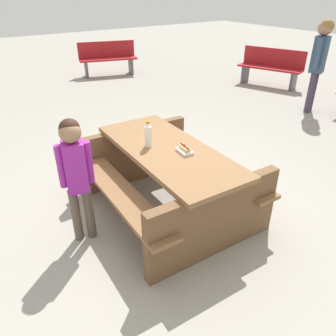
{
  "coord_description": "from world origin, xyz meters",
  "views": [
    {
      "loc": [
        2.43,
        -1.71,
        2.2
      ],
      "look_at": [
        0.0,
        0.0,
        0.52
      ],
      "focal_mm": 35.26,
      "sensor_mm": 36.0,
      "label": 1
    }
  ],
  "objects": [
    {
      "name": "hotdog_tray",
      "position": [
        0.17,
        0.08,
        0.78
      ],
      "size": [
        0.19,
        0.13,
        0.08
      ],
      "color": "white",
      "rests_on": "picnic_table"
    },
    {
      "name": "soda_bottle",
      "position": [
        -0.16,
        -0.13,
        0.88
      ],
      "size": [
        0.07,
        0.07,
        0.27
      ],
      "color": "silver",
      "rests_on": "picnic_table"
    },
    {
      "name": "child_in_coat",
      "position": [
        -0.09,
        -0.93,
        0.79
      ],
      "size": [
        0.22,
        0.3,
        1.23
      ],
      "color": "brown",
      "rests_on": "ground"
    },
    {
      "name": "park_bench_far",
      "position": [
        -5.94,
        2.21,
        0.45
      ],
      "size": [
        0.81,
        1.55,
        0.85
      ],
      "color": "maroon",
      "rests_on": "ground"
    },
    {
      "name": "ground_plane",
      "position": [
        0.0,
        0.0,
        0.0
      ],
      "size": [
        30.0,
        30.0,
        0.0
      ],
      "primitive_type": "plane",
      "color": "gray",
      "rests_on": "ground"
    },
    {
      "name": "bystander_adult",
      "position": [
        -1.06,
        4.1,
        1.06
      ],
      "size": [
        0.31,
        0.39,
        1.66
      ],
      "color": "#3F334C",
      "rests_on": "ground"
    },
    {
      "name": "park_bench_mid",
      "position": [
        -2.74,
        4.93,
        0.45
      ],
      "size": [
        1.55,
        0.87,
        0.85
      ],
      "color": "maroon",
      "rests_on": "ground"
    },
    {
      "name": "picnic_table",
      "position": [
        0.0,
        0.0,
        0.44
      ],
      "size": [
        1.87,
        1.49,
        0.75
      ],
      "color": "brown",
      "rests_on": "ground"
    }
  ]
}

